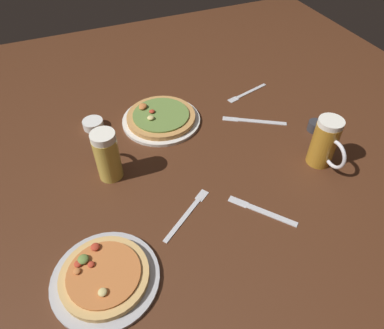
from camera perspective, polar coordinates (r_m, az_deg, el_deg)
ground_plane at (r=1.18m, az=0.00°, el=-1.20°), size 2.40×2.40×0.03m
pizza_plate_near at (r=0.95m, az=-13.97°, el=-17.26°), size 0.27×0.27×0.05m
pizza_plate_far at (r=1.36m, az=-5.05°, el=7.52°), size 0.30×0.30×0.05m
beer_mug_dark at (r=1.21m, az=20.79°, el=3.28°), size 0.08×0.14×0.17m
beer_mug_amber at (r=1.13m, az=-13.70°, el=1.51°), size 0.08×0.14×0.18m
ramekin_sauce at (r=1.39m, az=19.29°, el=5.90°), size 0.05×0.05×0.04m
ramekin_butter at (r=1.37m, az=-15.73°, el=6.32°), size 0.08×0.08×0.03m
fork_left at (r=1.53m, az=8.86°, el=11.40°), size 0.21×0.07×0.01m
knife_right at (r=1.07m, az=11.23°, el=-7.36°), size 0.15×0.18×0.01m
fork_spare at (r=1.05m, az=-0.73°, el=-7.90°), size 0.19×0.14×0.01m
knife_spare at (r=1.38m, az=9.98°, el=7.01°), size 0.22×0.14×0.01m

